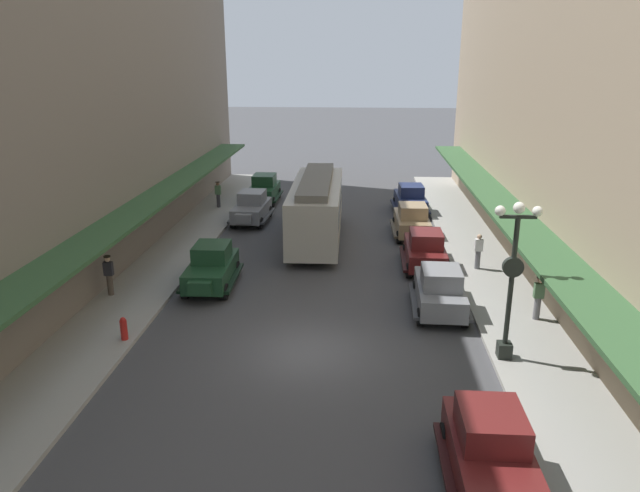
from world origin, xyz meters
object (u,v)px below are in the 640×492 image
Objects in this scene: parked_car_5 at (252,207)px; fire_hydrant at (124,328)px; parked_car_6 at (425,249)px; pedestrian_0 at (218,194)px; parked_car_1 at (440,289)px; pedestrian_1 at (478,251)px; parked_car_0 at (491,451)px; parked_car_2 at (410,198)px; lamp_post_with_clock at (512,275)px; streetcar at (317,206)px; pedestrian_3 at (538,297)px; parked_car_7 at (264,188)px; pedestrian_2 at (109,275)px; parked_car_3 at (412,220)px; parked_car_4 at (211,266)px.

parked_car_5 reaches higher than fire_hydrant.
parked_car_6 reaches higher than pedestrian_0.
parked_car_1 is 5.20m from pedestrian_1.
parked_car_2 is (0.10, 25.05, 0.00)m from parked_car_0.
parked_car_5 is at bearing 124.55° from lamp_post_with_clock.
pedestrian_0 is (-13.86, 19.13, -1.97)m from lamp_post_with_clock.
lamp_post_with_clock is (7.03, -12.70, 1.08)m from streetcar.
fire_hydrant is at bearing -169.64° from pedestrian_3.
parked_car_7 is 17.51m from pedestrian_2.
fire_hydrant is (-1.50, -21.01, -0.38)m from parked_car_7.
streetcar is (-5.34, 18.71, 0.96)m from parked_car_0.
streetcar is 13.65m from fire_hydrant.
parked_car_1 is 1.00× the size of parked_car_7.
parked_car_6 is at bearing -87.80° from parked_car_3.
pedestrian_3 is (16.70, -1.20, 0.00)m from pedestrian_2.
streetcar is 5.77× the size of pedestrian_3.
parked_car_3 is 5.15m from parked_car_6.
fire_hydrant is 0.50× the size of pedestrian_1.
parked_car_0 is at bearing -99.29° from pedestrian_1.
parked_car_4 is 12.61m from lamp_post_with_clock.
parked_car_0 reaches higher than pedestrian_1.
pedestrian_1 is at bearing -36.24° from pedestrian_0.
parked_car_4 is at bearing -119.99° from streetcar.
pedestrian_2 is at bearing -161.01° from parked_car_6.
parked_car_1 and parked_car_3 have the same top height.
parked_car_6 is 2.61× the size of pedestrian_1.
lamp_post_with_clock reaches higher than pedestrian_2.
parked_car_2 is 10.26m from parked_car_6.
parked_car_0 is 0.99× the size of parked_car_5.
parked_car_5 is (-9.47, 22.20, 0.00)m from parked_car_0.
pedestrian_2 is (-3.69, -11.94, 0.07)m from parked_car_5.
parked_car_4 is (-9.12, -8.12, 0.00)m from parked_car_3.
parked_car_6 is 15.97m from pedestrian_0.
parked_car_7 is (-0.24, 15.59, 0.00)m from parked_car_4.
fire_hydrant is at bearing -148.96° from pedestrian_1.
parked_car_7 is 2.56× the size of pedestrian_3.
pedestrian_0 is (-12.16, 10.35, 0.07)m from parked_car_6.
parked_car_2 is 19.86m from pedestrian_2.
parked_car_3 is 6.03m from pedestrian_1.
parked_car_1 is 2.61× the size of pedestrian_1.
fire_hydrant is at bearing -107.81° from parked_car_4.
parked_car_3 is at bearing 36.76° from pedestrian_2.
pedestrian_2 and pedestrian_3 have the same top height.
parked_car_7 is at bearing 127.15° from parked_car_6.
parked_car_4 is at bearing 152.20° from lamp_post_with_clock.
parked_car_4 is 9.78m from parked_car_6.
parked_car_7 is 0.44× the size of streetcar.
parked_car_1 is 11.65m from fire_hydrant.
parked_car_3 is 17.36m from fire_hydrant.
streetcar is (4.22, -8.69, 0.96)m from parked_car_7.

